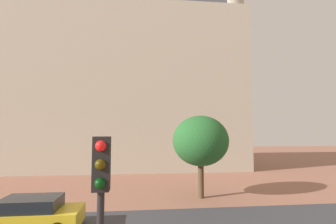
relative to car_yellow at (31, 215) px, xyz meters
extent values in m
cube|color=#B2A893|center=(1.78, 19.62, 8.48)|extent=(29.67, 10.90, 18.32)
cube|color=#4C515B|center=(1.78, 19.62, 18.84)|extent=(27.30, 10.03, 2.40)
cube|color=#B2A893|center=(2.85, 19.62, 16.65)|extent=(4.30, 4.30, 34.67)
cylinder|color=#B2A893|center=(15.12, 15.66, 9.94)|extent=(2.80, 2.80, 21.24)
cube|color=gold|center=(0.00, 0.00, -0.14)|extent=(4.17, 1.90, 0.72)
cube|color=black|center=(0.00, 0.00, 0.47)|extent=(2.33, 1.67, 0.51)
cylinder|color=black|center=(-1.37, 0.95, -0.36)|extent=(0.64, 0.22, 0.64)
cylinder|color=black|center=(1.37, 0.95, -0.36)|extent=(0.64, 0.22, 0.64)
cube|color=black|center=(3.93, -7.29, 3.00)|extent=(0.28, 0.24, 0.90)
sphere|color=red|center=(3.93, -7.42, 3.30)|extent=(0.18, 0.18, 0.18)
sphere|color=#3C3306|center=(3.93, -7.42, 3.00)|extent=(0.18, 0.18, 0.18)
sphere|color=#06330C|center=(3.93, -7.42, 2.70)|extent=(0.18, 0.18, 0.18)
cylinder|color=#4C3823|center=(8.53, 4.50, 0.41)|extent=(0.37, 0.37, 2.18)
ellipsoid|color=#235B28|center=(8.53, 4.50, 2.95)|extent=(3.62, 3.62, 3.26)
camera|label=1|loc=(4.55, -11.68, 3.53)|focal=27.11mm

